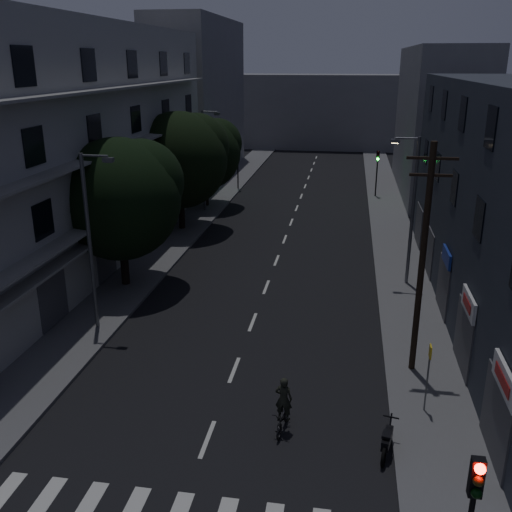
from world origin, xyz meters
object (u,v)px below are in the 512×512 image
(motorcycle, at_px, (387,442))
(cyclist, at_px, (283,413))
(utility_pole, at_px, (423,257))
(bus_stop_sign, at_px, (429,366))
(traffic_signal_near, at_px, (473,506))

(motorcycle, bearing_deg, cyclist, -179.47)
(utility_pole, xyz_separation_m, cyclist, (-4.64, -4.64, -4.19))
(utility_pole, height_order, cyclist, utility_pole)
(utility_pole, bearing_deg, motorcycle, -103.38)
(bus_stop_sign, relative_size, cyclist, 1.26)
(traffic_signal_near, distance_m, bus_stop_sign, 8.03)
(motorcycle, bearing_deg, utility_pole, 88.90)
(motorcycle, distance_m, cyclist, 3.45)
(utility_pole, relative_size, bus_stop_sign, 3.56)
(traffic_signal_near, relative_size, bus_stop_sign, 1.62)
(traffic_signal_near, bearing_deg, cyclist, 126.69)
(utility_pole, height_order, motorcycle, utility_pole)
(motorcycle, bearing_deg, bus_stop_sign, 71.87)
(cyclist, bearing_deg, utility_pole, 52.23)
(motorcycle, height_order, cyclist, cyclist)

